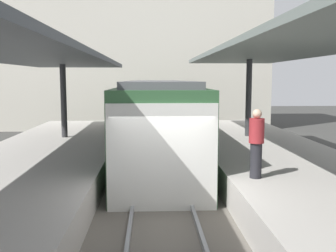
{
  "coord_description": "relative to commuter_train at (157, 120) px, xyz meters",
  "views": [
    {
      "loc": [
        -0.27,
        -8.33,
        3.36
      ],
      "look_at": [
        0.32,
        4.74,
        1.79
      ],
      "focal_mm": 41.73,
      "sensor_mm": 36.0,
      "label": 1
    }
  ],
  "objects": [
    {
      "name": "rail_near_side",
      "position": [
        -0.72,
        -7.49,
        -1.46
      ],
      "size": [
        0.08,
        28.0,
        0.14
      ],
      "primitive_type": "cube",
      "color": "slate",
      "rests_on": "track_ballast"
    },
    {
      "name": "station_building_backdrop",
      "position": [
        -1.32,
        12.51,
        3.77
      ],
      "size": [
        18.0,
        6.0,
        11.0
      ],
      "primitive_type": "cube",
      "color": "beige",
      "rests_on": "ground_plane"
    },
    {
      "name": "platform_right",
      "position": [
        3.8,
        -7.49,
        -1.23
      ],
      "size": [
        4.4,
        28.0,
        1.0
      ],
      "primitive_type": "cube",
      "color": "#ADA8A0",
      "rests_on": "ground_plane"
    },
    {
      "name": "track_ballast",
      "position": [
        0.0,
        -7.49,
        -1.63
      ],
      "size": [
        3.2,
        28.0,
        0.2
      ],
      "primitive_type": "cube",
      "color": "#59544C",
      "rests_on": "ground_plane"
    },
    {
      "name": "canopy_right",
      "position": [
        3.8,
        -6.09,
        2.48
      ],
      "size": [
        4.18,
        21.0,
        3.33
      ],
      "color": "#333335",
      "rests_on": "platform_right"
    },
    {
      "name": "passenger_mid_platform",
      "position": [
        2.25,
        -6.74,
        0.13
      ],
      "size": [
        0.36,
        0.36,
        1.66
      ],
      "color": "#232328",
      "rests_on": "platform_right"
    },
    {
      "name": "canopy_left",
      "position": [
        -3.8,
        -6.09,
        2.27
      ],
      "size": [
        4.18,
        21.0,
        3.11
      ],
      "color": "#333335",
      "rests_on": "platform_left"
    },
    {
      "name": "commuter_train",
      "position": [
        0.0,
        0.0,
        0.0
      ],
      "size": [
        2.78,
        13.48,
        3.1
      ],
      "color": "#2D5633",
      "rests_on": "track_ballast"
    },
    {
      "name": "rail_far_side",
      "position": [
        0.72,
        -7.49,
        -1.46
      ],
      "size": [
        0.08,
        28.0,
        0.14
      ],
      "primitive_type": "cube",
      "color": "slate",
      "rests_on": "track_ballast"
    },
    {
      "name": "ground_plane",
      "position": [
        0.0,
        -7.49,
        -1.73
      ],
      "size": [
        80.0,
        80.0,
        0.0
      ],
      "primitive_type": "plane",
      "color": "#383835"
    }
  ]
}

